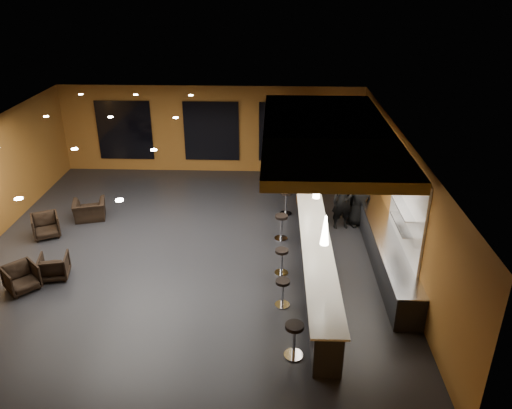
{
  "coord_description": "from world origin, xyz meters",
  "views": [
    {
      "loc": [
        2.49,
        -12.72,
        7.53
      ],
      "look_at": [
        2.0,
        0.5,
        1.3
      ],
      "focal_mm": 35.0,
      "sensor_mm": 36.0,
      "label": 1
    }
  ],
  "objects_px": {
    "staff_b": "(348,197)",
    "staff_c": "(359,200)",
    "bar_counter": "(315,256)",
    "pendant_1": "(317,186)",
    "armchair_b": "(54,266)",
    "bar_stool_2": "(282,258)",
    "bar_stool_3": "(281,224)",
    "prep_counter": "(385,250)",
    "staff_a": "(343,201)",
    "armchair_a": "(21,278)",
    "armchair_d": "(90,210)",
    "pendant_0": "(325,230)",
    "bar_stool_1": "(283,289)",
    "column": "(307,155)",
    "armchair_c": "(46,226)",
    "pendant_2": "(311,154)",
    "bar_stool_0": "(294,336)",
    "bar_stool_4": "(286,200)"
  },
  "relations": [
    {
      "from": "pendant_0",
      "to": "armchair_d",
      "type": "height_order",
      "value": "pendant_0"
    },
    {
      "from": "column",
      "to": "pendant_1",
      "type": "xyz_separation_m",
      "value": [
        0.0,
        -4.1,
        0.6
      ]
    },
    {
      "from": "armchair_b",
      "to": "bar_stool_2",
      "type": "height_order",
      "value": "bar_stool_2"
    },
    {
      "from": "bar_stool_3",
      "to": "armchair_c",
      "type": "bearing_deg",
      "value": -179.3
    },
    {
      "from": "bar_stool_1",
      "to": "bar_stool_3",
      "type": "xyz_separation_m",
      "value": [
        -0.0,
        3.37,
        0.05
      ]
    },
    {
      "from": "staff_a",
      "to": "bar_stool_3",
      "type": "xyz_separation_m",
      "value": [
        -1.94,
        -0.84,
        -0.42
      ]
    },
    {
      "from": "staff_a",
      "to": "bar_stool_3",
      "type": "relative_size",
      "value": 2.31
    },
    {
      "from": "pendant_0",
      "to": "bar_stool_3",
      "type": "relative_size",
      "value": 0.86
    },
    {
      "from": "prep_counter",
      "to": "armchair_a",
      "type": "bearing_deg",
      "value": -170.3
    },
    {
      "from": "bar_counter",
      "to": "column",
      "type": "height_order",
      "value": "column"
    },
    {
      "from": "bar_stool_0",
      "to": "pendant_2",
      "type": "bearing_deg",
      "value": 84.04
    },
    {
      "from": "pendant_0",
      "to": "staff_a",
      "type": "distance_m",
      "value": 4.96
    },
    {
      "from": "staff_c",
      "to": "column",
      "type": "bearing_deg",
      "value": 116.88
    },
    {
      "from": "bar_stool_1",
      "to": "bar_stool_2",
      "type": "bearing_deg",
      "value": 90.39
    },
    {
      "from": "pendant_1",
      "to": "bar_stool_3",
      "type": "xyz_separation_m",
      "value": [
        -0.89,
        1.29,
        -1.83
      ]
    },
    {
      "from": "staff_a",
      "to": "staff_b",
      "type": "relative_size",
      "value": 1.03
    },
    {
      "from": "bar_stool_3",
      "to": "staff_a",
      "type": "bearing_deg",
      "value": 23.51
    },
    {
      "from": "prep_counter",
      "to": "armchair_b",
      "type": "relative_size",
      "value": 8.13
    },
    {
      "from": "prep_counter",
      "to": "armchair_c",
      "type": "distance_m",
      "value": 10.25
    },
    {
      "from": "armchair_d",
      "to": "bar_counter",
      "type": "bearing_deg",
      "value": 142.39
    },
    {
      "from": "staff_a",
      "to": "armchair_c",
      "type": "height_order",
      "value": "staff_a"
    },
    {
      "from": "prep_counter",
      "to": "staff_c",
      "type": "xyz_separation_m",
      "value": [
        -0.4,
        2.34,
        0.46
      ]
    },
    {
      "from": "armchair_a",
      "to": "armchair_d",
      "type": "height_order",
      "value": "armchair_a"
    },
    {
      "from": "armchair_d",
      "to": "bar_stool_0",
      "type": "height_order",
      "value": "bar_stool_0"
    },
    {
      "from": "prep_counter",
      "to": "staff_b",
      "type": "relative_size",
      "value": 3.3
    },
    {
      "from": "bar_counter",
      "to": "pendant_1",
      "type": "xyz_separation_m",
      "value": [
        0.0,
        0.5,
        1.85
      ]
    },
    {
      "from": "prep_counter",
      "to": "staff_a",
      "type": "height_order",
      "value": "staff_a"
    },
    {
      "from": "armchair_b",
      "to": "bar_stool_2",
      "type": "xyz_separation_m",
      "value": [
        6.1,
        0.4,
        0.14
      ]
    },
    {
      "from": "armchair_b",
      "to": "bar_stool_3",
      "type": "relative_size",
      "value": 0.91
    },
    {
      "from": "pendant_1",
      "to": "column",
      "type": "bearing_deg",
      "value": 90.0
    },
    {
      "from": "pendant_2",
      "to": "bar_stool_4",
      "type": "relative_size",
      "value": 0.83
    },
    {
      "from": "staff_b",
      "to": "armchair_c",
      "type": "xyz_separation_m",
      "value": [
        -9.44,
        -1.31,
        -0.55
      ]
    },
    {
      "from": "armchair_d",
      "to": "bar_stool_3",
      "type": "distance_m",
      "value": 6.44
    },
    {
      "from": "armchair_d",
      "to": "staff_b",
      "type": "bearing_deg",
      "value": 165.07
    },
    {
      "from": "prep_counter",
      "to": "armchair_a",
      "type": "xyz_separation_m",
      "value": [
        -9.6,
        -1.64,
        -0.08
      ]
    },
    {
      "from": "staff_c",
      "to": "armchair_a",
      "type": "xyz_separation_m",
      "value": [
        -9.2,
        -3.98,
        -0.54
      ]
    },
    {
      "from": "column",
      "to": "bar_stool_2",
      "type": "relative_size",
      "value": 4.7
    },
    {
      "from": "bar_counter",
      "to": "staff_a",
      "type": "height_order",
      "value": "staff_a"
    },
    {
      "from": "pendant_2",
      "to": "bar_stool_2",
      "type": "bearing_deg",
      "value": -105.94
    },
    {
      "from": "staff_b",
      "to": "staff_c",
      "type": "relative_size",
      "value": 1.02
    },
    {
      "from": "staff_a",
      "to": "bar_stool_1",
      "type": "height_order",
      "value": "staff_a"
    },
    {
      "from": "armchair_b",
      "to": "armchair_a",
      "type": "bearing_deg",
      "value": 31.68
    },
    {
      "from": "armchair_a",
      "to": "armchair_d",
      "type": "bearing_deg",
      "value": 37.81
    },
    {
      "from": "bar_stool_3",
      "to": "bar_stool_4",
      "type": "relative_size",
      "value": 0.97
    },
    {
      "from": "pendant_1",
      "to": "bar_stool_2",
      "type": "xyz_separation_m",
      "value": [
        -0.9,
        -0.64,
        -1.87
      ]
    },
    {
      "from": "bar_stool_0",
      "to": "bar_stool_3",
      "type": "distance_m",
      "value": 5.16
    },
    {
      "from": "bar_stool_3",
      "to": "bar_stool_1",
      "type": "bearing_deg",
      "value": -89.99
    },
    {
      "from": "pendant_2",
      "to": "bar_stool_0",
      "type": "distance_m",
      "value": 6.65
    },
    {
      "from": "armchair_a",
      "to": "armchair_c",
      "type": "xyz_separation_m",
      "value": [
        -0.57,
        2.85,
        0.01
      ]
    },
    {
      "from": "bar_stool_2",
      "to": "bar_stool_3",
      "type": "height_order",
      "value": "bar_stool_3"
    }
  ]
}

